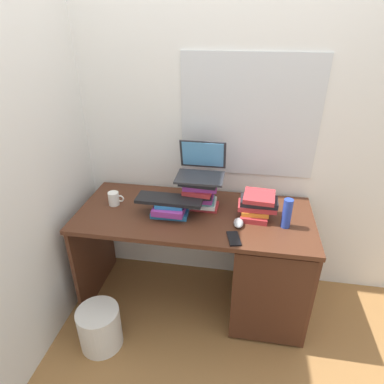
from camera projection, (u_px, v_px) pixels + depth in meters
The scene contains 14 objects.
ground_plane at pixel (194, 298), 2.51m from camera, with size 6.00×6.00×0.00m, color olive.
wall_back at pixel (204, 115), 2.23m from camera, with size 6.00×0.06×2.60m.
wall_left at pixel (53, 125), 2.03m from camera, with size 0.05×6.00×2.60m, color silver.
desk at pixel (251, 263), 2.24m from camera, with size 1.53×0.67×0.76m.
book_stack_tall at pixel (200, 193), 2.16m from camera, with size 0.26×0.19×0.22m.
book_stack_keyboard_riser at pixel (170, 209), 2.12m from camera, with size 0.24×0.20×0.10m.
book_stack_side at pixel (257, 206), 2.08m from camera, with size 0.24×0.21×0.16m.
laptop at pixel (201, 168), 2.14m from camera, with size 0.30×0.27×0.21m.
keyboard at pixel (169, 200), 2.09m from camera, with size 0.42×0.14×0.02m, color black.
computer_mouse at pixel (239, 223), 2.02m from camera, with size 0.06×0.10×0.04m, color #A5A8AD.
mug at pixel (114, 199), 2.23m from camera, with size 0.11×0.07×0.09m.
water_bottle at pixel (287, 213), 1.97m from camera, with size 0.06×0.06×0.19m, color #263FA5.
cell_phone at pixel (234, 239), 1.90m from camera, with size 0.07×0.14×0.01m, color black.
wastebasket at pixel (100, 327), 2.10m from camera, with size 0.27×0.27×0.29m, color silver.
Camera 1 is at (0.29, -1.82, 1.89)m, focal length 30.97 mm.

